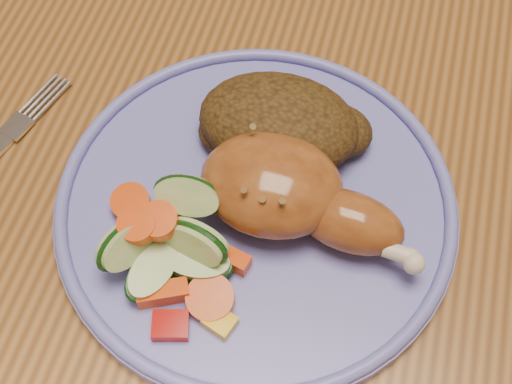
% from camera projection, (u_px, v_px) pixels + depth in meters
% --- Properties ---
extents(dining_table, '(0.90, 1.40, 0.75)m').
position_uv_depth(dining_table, '(349.00, 177.00, 0.65)').
color(dining_table, brown).
rests_on(dining_table, ground).
extents(plate, '(0.30, 0.30, 0.01)m').
position_uv_depth(plate, '(256.00, 207.00, 0.53)').
color(plate, '#6667BF').
rests_on(plate, dining_table).
extents(plate_rim, '(0.30, 0.30, 0.01)m').
position_uv_depth(plate_rim, '(256.00, 199.00, 0.52)').
color(plate_rim, '#6667BF').
rests_on(plate_rim, plate).
extents(chicken_leg, '(0.17, 0.08, 0.06)m').
position_uv_depth(chicken_leg, '(290.00, 193.00, 0.50)').
color(chicken_leg, '#96501F').
rests_on(chicken_leg, plate).
extents(rice_pilaf, '(0.13, 0.09, 0.05)m').
position_uv_depth(rice_pilaf, '(282.00, 125.00, 0.54)').
color(rice_pilaf, '#462F11').
rests_on(rice_pilaf, plate).
extents(vegetable_pile, '(0.11, 0.12, 0.06)m').
position_uv_depth(vegetable_pile, '(168.00, 242.00, 0.49)').
color(vegetable_pile, '#A50A05').
rests_on(vegetable_pile, plate).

